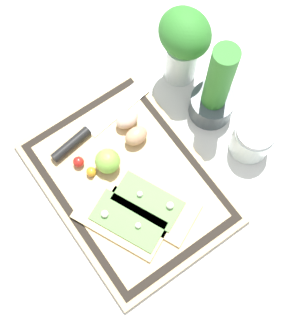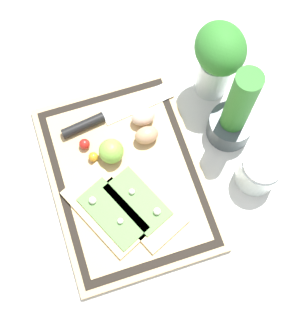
{
  "view_description": "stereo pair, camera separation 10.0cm",
  "coord_description": "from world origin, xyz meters",
  "px_view_note": "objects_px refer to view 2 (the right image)",
  "views": [
    {
      "loc": [
        0.27,
        -0.15,
        0.98
      ],
      "look_at": [
        0.0,
        0.04,
        0.03
      ],
      "focal_mm": 50.0,
      "sensor_mm": 36.0,
      "label": 1
    },
    {
      "loc": [
        0.31,
        -0.06,
        0.98
      ],
      "look_at": [
        0.0,
        0.04,
        0.03
      ],
      "focal_mm": 50.0,
      "sensor_mm": 36.0,
      "label": 2
    }
  ],
  "objects_px": {
    "pizza_slice_far": "(141,205)",
    "egg_pink": "(143,117)",
    "cherry_tomato_red": "(85,144)",
    "cherry_tomato_yellow": "(93,157)",
    "herb_glass": "(218,58)",
    "sauce_jar": "(258,171)",
    "lime": "(111,151)",
    "knife": "(101,118)",
    "egg_brown": "(147,135)",
    "herb_pot": "(234,116)",
    "pizza_slice_near": "(109,210)"
  },
  "relations": [
    {
      "from": "herb_pot",
      "to": "lime",
      "type": "bearing_deg",
      "value": -93.95
    },
    {
      "from": "pizza_slice_near",
      "to": "sauce_jar",
      "type": "distance_m",
      "value": 0.33
    },
    {
      "from": "egg_brown",
      "to": "herb_glass",
      "type": "distance_m",
      "value": 0.22
    },
    {
      "from": "lime",
      "to": "egg_pink",
      "type": "bearing_deg",
      "value": 123.28
    },
    {
      "from": "pizza_slice_far",
      "to": "egg_pink",
      "type": "xyz_separation_m",
      "value": [
        -0.19,
        0.06,
        0.01
      ]
    },
    {
      "from": "cherry_tomato_yellow",
      "to": "sauce_jar",
      "type": "distance_m",
      "value": 0.36
    },
    {
      "from": "egg_brown",
      "to": "cherry_tomato_yellow",
      "type": "distance_m",
      "value": 0.13
    },
    {
      "from": "pizza_slice_far",
      "to": "egg_pink",
      "type": "distance_m",
      "value": 0.2
    },
    {
      "from": "lime",
      "to": "herb_pot",
      "type": "xyz_separation_m",
      "value": [
        0.02,
        0.27,
        0.04
      ]
    },
    {
      "from": "sauce_jar",
      "to": "pizza_slice_far",
      "type": "bearing_deg",
      "value": -92.51
    },
    {
      "from": "lime",
      "to": "herb_pot",
      "type": "distance_m",
      "value": 0.27
    },
    {
      "from": "pizza_slice_far",
      "to": "cherry_tomato_red",
      "type": "xyz_separation_m",
      "value": [
        -0.17,
        -0.08,
        0.01
      ]
    },
    {
      "from": "pizza_slice_near",
      "to": "herb_pot",
      "type": "distance_m",
      "value": 0.33
    },
    {
      "from": "pizza_slice_far",
      "to": "sauce_jar",
      "type": "relative_size",
      "value": 2.35
    },
    {
      "from": "egg_pink",
      "to": "knife",
      "type": "bearing_deg",
      "value": -108.95
    },
    {
      "from": "pizza_slice_near",
      "to": "cherry_tomato_red",
      "type": "distance_m",
      "value": 0.16
    },
    {
      "from": "herb_pot",
      "to": "herb_glass",
      "type": "bearing_deg",
      "value": 178.66
    },
    {
      "from": "lime",
      "to": "pizza_slice_near",
      "type": "bearing_deg",
      "value": -19.22
    },
    {
      "from": "pizza_slice_near",
      "to": "herb_glass",
      "type": "bearing_deg",
      "value": 125.12
    },
    {
      "from": "pizza_slice_far",
      "to": "lime",
      "type": "height_order",
      "value": "lime"
    },
    {
      "from": "pizza_slice_far",
      "to": "cherry_tomato_red",
      "type": "relative_size",
      "value": 8.77
    },
    {
      "from": "herb_pot",
      "to": "pizza_slice_near",
      "type": "bearing_deg",
      "value": -72.34
    },
    {
      "from": "pizza_slice_near",
      "to": "egg_brown",
      "type": "xyz_separation_m",
      "value": [
        -0.13,
        0.13,
        0.01
      ]
    },
    {
      "from": "egg_brown",
      "to": "egg_pink",
      "type": "distance_m",
      "value": 0.04
    },
    {
      "from": "cherry_tomato_yellow",
      "to": "egg_brown",
      "type": "bearing_deg",
      "value": 94.5
    },
    {
      "from": "egg_brown",
      "to": "cherry_tomato_yellow",
      "type": "xyz_separation_m",
      "value": [
        0.01,
        -0.12,
        -0.01
      ]
    },
    {
      "from": "pizza_slice_far",
      "to": "sauce_jar",
      "type": "distance_m",
      "value": 0.26
    },
    {
      "from": "knife",
      "to": "sauce_jar",
      "type": "xyz_separation_m",
      "value": [
        0.23,
        0.28,
        0.01
      ]
    },
    {
      "from": "cherry_tomato_red",
      "to": "herb_glass",
      "type": "bearing_deg",
      "value": 100.95
    },
    {
      "from": "pizza_slice_near",
      "to": "sauce_jar",
      "type": "bearing_deg",
      "value": 86.33
    },
    {
      "from": "egg_brown",
      "to": "pizza_slice_far",
      "type": "bearing_deg",
      "value": -22.11
    },
    {
      "from": "cherry_tomato_red",
      "to": "cherry_tomato_yellow",
      "type": "bearing_deg",
      "value": 16.26
    },
    {
      "from": "egg_pink",
      "to": "pizza_slice_far",
      "type": "bearing_deg",
      "value": -18.96
    },
    {
      "from": "cherry_tomato_red",
      "to": "herb_glass",
      "type": "relative_size",
      "value": 0.11
    },
    {
      "from": "egg_brown",
      "to": "lime",
      "type": "relative_size",
      "value": 0.97
    },
    {
      "from": "knife",
      "to": "egg_pink",
      "type": "relative_size",
      "value": 5.3
    },
    {
      "from": "knife",
      "to": "egg_brown",
      "type": "xyz_separation_m",
      "value": [
        0.08,
        0.08,
        0.01
      ]
    },
    {
      "from": "egg_pink",
      "to": "herb_pot",
      "type": "height_order",
      "value": "herb_pot"
    },
    {
      "from": "pizza_slice_far",
      "to": "knife",
      "type": "xyz_separation_m",
      "value": [
        -0.22,
        -0.03,
        0.0
      ]
    },
    {
      "from": "pizza_slice_near",
      "to": "cherry_tomato_yellow",
      "type": "xyz_separation_m",
      "value": [
        -0.12,
        0.0,
        0.01
      ]
    },
    {
      "from": "pizza_slice_near",
      "to": "knife",
      "type": "height_order",
      "value": "pizza_slice_near"
    },
    {
      "from": "egg_pink",
      "to": "cherry_tomato_yellow",
      "type": "bearing_deg",
      "value": -67.51
    },
    {
      "from": "pizza_slice_far",
      "to": "sauce_jar",
      "type": "height_order",
      "value": "sauce_jar"
    },
    {
      "from": "egg_pink",
      "to": "herb_glass",
      "type": "distance_m",
      "value": 0.21
    },
    {
      "from": "egg_brown",
      "to": "cherry_tomato_yellow",
      "type": "relative_size",
      "value": 2.45
    },
    {
      "from": "sauce_jar",
      "to": "herb_pot",
      "type": "bearing_deg",
      "value": -172.09
    },
    {
      "from": "egg_pink",
      "to": "cherry_tomato_red",
      "type": "height_order",
      "value": "egg_pink"
    },
    {
      "from": "egg_brown",
      "to": "sauce_jar",
      "type": "height_order",
      "value": "sauce_jar"
    },
    {
      "from": "lime",
      "to": "cherry_tomato_red",
      "type": "distance_m",
      "value": 0.07
    },
    {
      "from": "pizza_slice_far",
      "to": "herb_glass",
      "type": "xyz_separation_m",
      "value": [
        -0.23,
        0.24,
        0.1
      ]
    }
  ]
}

